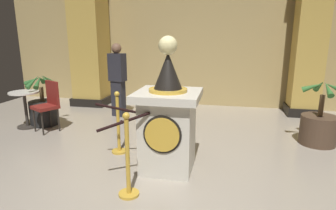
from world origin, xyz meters
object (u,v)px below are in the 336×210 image
object	(u,v)px
potted_palm_right	(319,127)
bystander_guest	(118,78)
potted_palm_left	(43,109)
cafe_table	(25,105)
cafe_chair_red	(49,102)
pedestal_clock	(168,121)
stanchion_far	(128,168)
stanchion_near	(119,132)

from	to	relation	value
potted_palm_right	bystander_guest	world-z (taller)	bystander_guest
potted_palm_left	cafe_table	world-z (taller)	potted_palm_left
cafe_chair_red	potted_palm_right	bearing A→B (deg)	3.67
pedestal_clock	stanchion_far	world-z (taller)	pedestal_clock
potted_palm_right	cafe_table	size ratio (longest dim) A/B	1.53
stanchion_near	cafe_table	size ratio (longest dim) A/B	1.35
stanchion_far	cafe_chair_red	distance (m)	2.95
pedestal_clock	stanchion_far	distance (m)	0.89
potted_palm_left	pedestal_clock	bearing A→B (deg)	-26.01
potted_palm_left	bystander_guest	world-z (taller)	bystander_guest
pedestal_clock	cafe_chair_red	distance (m)	2.80
pedestal_clock	stanchion_far	bearing A→B (deg)	-111.48
potted_palm_left	potted_palm_right	xyz separation A→B (m)	(5.21, 0.00, -0.03)
bystander_guest	cafe_chair_red	size ratio (longest dim) A/B	1.70
potted_palm_left	stanchion_near	bearing A→B (deg)	-26.81
potted_palm_left	bystander_guest	xyz separation A→B (m)	(1.26, 0.95, 0.53)
pedestal_clock	stanchion_far	size ratio (longest dim) A/B	1.81
potted_palm_left	cafe_table	bearing A→B (deg)	-135.53
stanchion_far	potted_palm_right	bearing A→B (deg)	40.17
cafe_table	cafe_chair_red	bearing A→B (deg)	-8.11
stanchion_near	stanchion_far	distance (m)	1.29
bystander_guest	stanchion_far	bearing A→B (deg)	-66.64
bystander_guest	stanchion_near	bearing A→B (deg)	-68.43
stanchion_far	cafe_table	bearing A→B (deg)	145.45
potted_palm_left	cafe_chair_red	distance (m)	0.53
potted_palm_left	potted_palm_right	bearing A→B (deg)	0.02
stanchion_far	cafe_chair_red	xyz separation A→B (m)	(-2.26, 1.88, 0.23)
stanchion_near	bystander_guest	distance (m)	2.20
stanchion_near	pedestal_clock	bearing A→B (deg)	-24.09
potted_palm_left	potted_palm_right	distance (m)	5.21
pedestal_clock	potted_palm_left	size ratio (longest dim) A/B	1.67
stanchion_far	potted_palm_left	size ratio (longest dim) A/B	0.93
bystander_guest	potted_palm_right	bearing A→B (deg)	-13.48
stanchion_near	stanchion_far	bearing A→B (deg)	-63.67
potted_palm_left	bystander_guest	distance (m)	1.67
cafe_chair_red	stanchion_near	bearing A→B (deg)	-23.22
pedestal_clock	cafe_table	bearing A→B (deg)	159.16
potted_palm_right	cafe_chair_red	world-z (taller)	potted_palm_right
bystander_guest	cafe_chair_red	bearing A→B (deg)	-125.83
bystander_guest	cafe_table	distance (m)	1.94
stanchion_near	cafe_chair_red	distance (m)	1.86
cafe_table	stanchion_far	bearing A→B (deg)	-34.55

